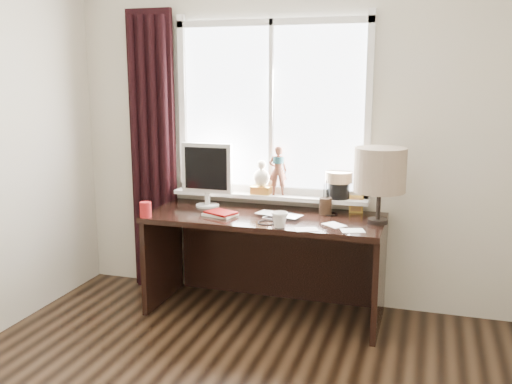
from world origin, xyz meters
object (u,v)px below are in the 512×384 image
(monitor, at_px, (207,171))
(laptop, at_px, (279,216))
(mug, at_px, (280,219))
(table_lamp, at_px, (380,171))
(desk, at_px, (269,244))
(red_cup, at_px, (146,210))

(monitor, bearing_deg, laptop, -15.65)
(mug, height_order, monitor, monitor)
(monitor, xyz_separation_m, table_lamp, (1.31, -0.12, 0.09))
(desk, relative_size, table_lamp, 3.27)
(laptop, xyz_separation_m, desk, (-0.12, 0.13, -0.26))
(mug, distance_m, desk, 0.52)
(mug, distance_m, table_lamp, 0.75)
(red_cup, distance_m, table_lamp, 1.66)
(table_lamp, bearing_deg, red_cup, -168.74)
(red_cup, xyz_separation_m, table_lamp, (1.60, 0.32, 0.31))
(mug, height_order, table_lamp, table_lamp)
(laptop, bearing_deg, desk, 147.12)
(desk, relative_size, monitor, 3.47)
(mug, bearing_deg, monitor, 148.07)
(mug, xyz_separation_m, monitor, (-0.69, 0.43, 0.22))
(mug, bearing_deg, red_cup, -179.33)
(monitor, height_order, table_lamp, table_lamp)
(laptop, relative_size, red_cup, 3.05)
(monitor, bearing_deg, red_cup, -123.60)
(mug, bearing_deg, laptop, 105.30)
(red_cup, distance_m, desk, 0.94)
(monitor, bearing_deg, desk, -5.23)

